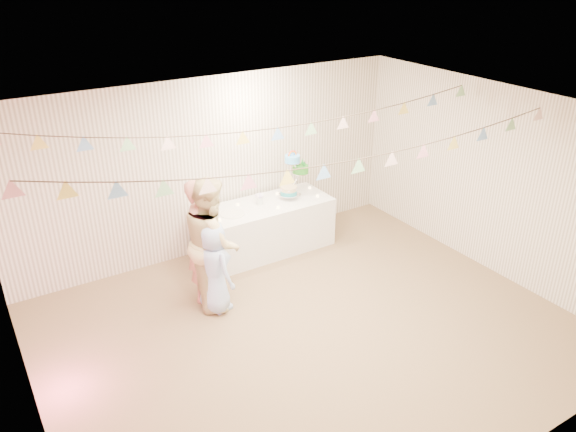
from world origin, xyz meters
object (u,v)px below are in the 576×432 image
person_adult_b (212,242)px  person_child (214,267)px  table (265,227)px  cake_stand (294,175)px  person_adult_a (204,241)px

person_adult_b → person_child: size_ratio=1.42×
table → person_adult_b: (-1.22, -0.82, 0.47)m
cake_stand → person_child: bearing=-150.2°
person_adult_a → person_adult_b: person_adult_b is taller
cake_stand → table: bearing=-174.8°
table → person_adult_a: size_ratio=1.23×
table → cake_stand: 0.90m
person_adult_a → person_child: size_ratio=1.37×
table → person_child: person_child is taller
person_child → table: bearing=-61.7°
table → person_child: (-1.29, -1.00, 0.22)m
cake_stand → person_adult_b: size_ratio=0.40×
table → person_child: bearing=-142.1°
table → person_child: size_ratio=1.68×
table → person_adult_b: person_adult_b is taller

